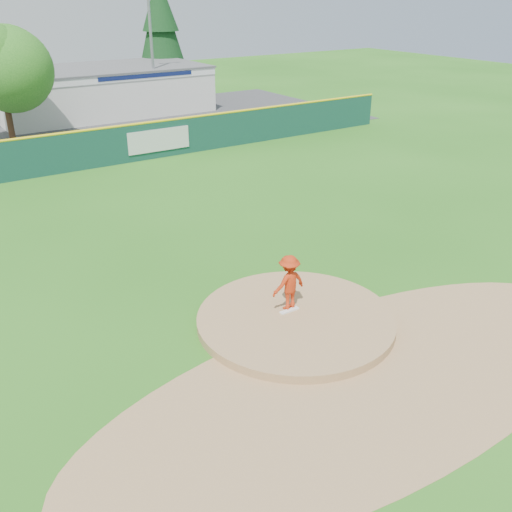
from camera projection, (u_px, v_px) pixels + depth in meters
ground at (295, 323)px, 15.92m from camera, size 120.00×120.00×0.00m
pitchers_mound at (295, 323)px, 15.92m from camera, size 5.50×5.50×0.50m
pitching_rubber at (289, 310)px, 16.03m from camera, size 0.60×0.15×0.04m
infield_dirt_arc at (371, 379)px, 13.65m from camera, size 15.40×15.40×0.01m
parking_lot at (40, 136)px, 36.31m from camera, size 44.00×16.00×0.02m
pitcher at (289, 283)px, 15.85m from camera, size 1.08×0.66×1.63m
van at (69, 144)px, 31.90m from camera, size 4.70×3.56×1.19m
pool_building_grp at (101, 90)px, 42.38m from camera, size 15.20×8.20×3.31m
fence_banners at (6, 162)px, 27.14m from camera, size 19.52×0.04×1.20m
outfield_fence at (83, 149)px, 29.05m from camera, size 40.00×0.14×2.07m
deciduous_tree at (0, 67)px, 31.87m from camera, size 5.60×5.60×7.36m
conifer_tree at (161, 28)px, 47.25m from camera, size 4.40×4.40×9.50m
light_pole_right at (151, 35)px, 39.97m from camera, size 1.75×0.25×10.00m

